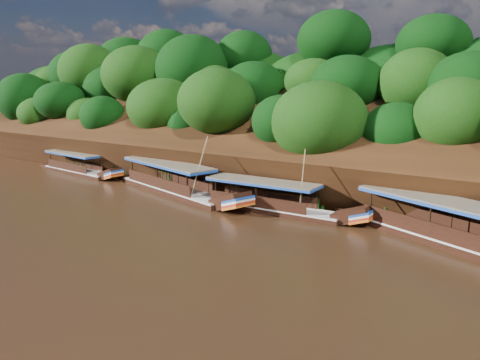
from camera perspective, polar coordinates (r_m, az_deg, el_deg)
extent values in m
plane|color=black|center=(28.77, -2.21, -7.27)|extent=(160.00, 160.00, 0.00)
cube|color=black|center=(41.45, 11.52, 3.23)|extent=(120.00, 16.12, 13.64)
cube|color=black|center=(51.18, 16.01, 0.56)|extent=(120.00, 24.00, 12.00)
ellipsoid|color=#0B420D|center=(63.91, -20.32, 5.26)|extent=(16.00, 8.00, 6.00)
ellipsoid|color=#0B420D|center=(63.89, -11.55, 10.95)|extent=(20.00, 10.00, 8.00)
ellipsoid|color=#0B420D|center=(43.39, 3.72, 3.79)|extent=(18.00, 8.00, 6.40)
ellipsoid|color=#0B420D|center=(47.54, 15.36, 10.96)|extent=(24.00, 11.00, 8.40)
cube|color=black|center=(30.32, 24.44, -7.33)|extent=(13.60, 7.30, 0.96)
cube|color=silver|center=(30.18, 24.51, -6.50)|extent=(13.62, 7.37, 0.11)
cube|color=brown|center=(30.09, 23.48, -2.28)|extent=(10.97, 6.52, 0.13)
cube|color=#1945A4|center=(30.12, 23.47, -2.52)|extent=(10.97, 6.52, 0.19)
cube|color=black|center=(35.06, 3.71, -3.86)|extent=(11.28, 2.69, 0.84)
cube|color=silver|center=(34.96, 3.72, -3.23)|extent=(11.28, 2.75, 0.09)
cube|color=black|center=(32.45, 13.52, -4.22)|extent=(2.74, 1.69, 1.57)
cube|color=#1945A4|center=(32.17, 14.72, -3.89)|extent=(1.46, 1.67, 0.57)
cube|color=red|center=(32.25, 14.69, -4.44)|extent=(1.46, 1.67, 0.57)
cube|color=brown|center=(34.88, 2.75, -0.14)|extent=(8.87, 2.85, 0.11)
cube|color=#1945A4|center=(34.90, 2.75, -0.32)|extent=(8.87, 2.85, 0.17)
cylinder|color=tan|center=(32.73, 7.59, -0.14)|extent=(0.57, 0.37, 4.58)
cube|color=black|center=(41.37, -8.08, -1.60)|extent=(14.26, 5.72, 0.96)
cube|color=silver|center=(41.27, -8.10, -0.98)|extent=(14.28, 5.78, 0.11)
cube|color=black|center=(34.88, -1.15, -2.65)|extent=(3.65, 2.52, 1.90)
cube|color=#1945A4|center=(34.15, -0.22, -2.40)|extent=(2.12, 2.20, 0.71)
cube|color=red|center=(34.23, -0.22, -2.99)|extent=(2.12, 2.20, 0.71)
cube|color=brown|center=(41.62, -8.82, 2.07)|extent=(11.37, 5.31, 0.13)
cube|color=#1945A4|center=(41.64, -8.82, 1.90)|extent=(11.37, 5.31, 0.19)
cylinder|color=tan|center=(37.17, -4.97, 1.70)|extent=(1.45, 0.61, 4.82)
cube|color=black|center=(53.20, -19.09, 0.77)|extent=(10.54, 2.77, 0.81)
cube|color=silver|center=(53.13, -19.11, 1.18)|extent=(10.55, 2.83, 0.09)
cube|color=black|center=(48.20, -15.54, 0.70)|extent=(2.59, 1.67, 1.49)
cube|color=#1945A4|center=(47.62, -15.12, 0.93)|extent=(1.40, 1.64, 0.54)
cube|color=red|center=(47.68, -15.10, 0.56)|extent=(1.40, 1.64, 0.54)
cube|color=brown|center=(53.43, -19.60, 3.13)|extent=(8.31, 2.89, 0.11)
cube|color=#1945A4|center=(53.44, -19.59, 3.02)|extent=(8.31, 2.89, 0.16)
cone|color=#1C6519|center=(53.93, -19.05, 1.73)|extent=(1.50, 1.50, 1.53)
cone|color=#1C6519|center=(48.95, -14.45, 1.08)|extent=(1.50, 1.50, 1.54)
cone|color=#1C6519|center=(44.09, -8.95, 0.62)|extent=(1.50, 1.50, 2.17)
cone|color=#1C6519|center=(38.79, -1.02, -1.36)|extent=(1.50, 1.50, 1.30)
cone|color=#1C6519|center=(35.62, 9.18, -2.43)|extent=(1.50, 1.50, 1.58)
cone|color=#1C6519|center=(33.89, 16.51, -2.92)|extent=(1.50, 1.50, 2.21)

